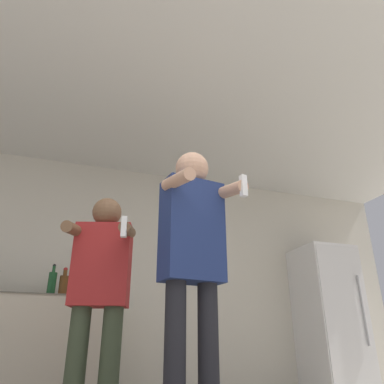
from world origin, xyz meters
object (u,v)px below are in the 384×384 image
(bottle_red_label, at_px, (64,285))
(person_woman_foreground, at_px, (193,254))
(bottle_tall_gin, at_px, (52,284))
(refrigerator, at_px, (330,319))
(bottle_clear_vodka, at_px, (95,285))
(person_man_side, at_px, (100,287))

(bottle_red_label, relative_size, person_woman_foreground, 0.17)
(bottle_red_label, height_order, person_woman_foreground, person_woman_foreground)
(bottle_tall_gin, height_order, bottle_red_label, bottle_tall_gin)
(refrigerator, bearing_deg, bottle_red_label, 178.90)
(bottle_clear_vodka, xyz_separation_m, person_woman_foreground, (0.45, -1.75, -0.04))
(bottle_clear_vodka, height_order, bottle_red_label, bottle_clear_vodka)
(person_man_side, bearing_deg, bottle_clear_vodka, 87.67)
(person_woman_foreground, bearing_deg, person_man_side, 133.14)
(bottle_red_label, bearing_deg, person_woman_foreground, -66.72)
(bottle_tall_gin, bearing_deg, person_man_side, -73.50)
(person_woman_foreground, bearing_deg, bottle_clear_vodka, 104.57)
(refrigerator, height_order, bottle_clear_vodka, refrigerator)
(bottle_tall_gin, bearing_deg, refrigerator, -1.06)
(bottle_tall_gin, relative_size, person_woman_foreground, 0.18)
(refrigerator, xyz_separation_m, bottle_red_label, (-3.02, 0.06, 0.25))
(bottle_tall_gin, relative_size, bottle_clear_vodka, 0.95)
(refrigerator, xyz_separation_m, person_man_side, (-2.77, -1.15, 0.07))
(person_woman_foreground, bearing_deg, refrigerator, 36.73)
(bottle_clear_vodka, bearing_deg, person_man_side, -92.33)
(bottle_clear_vodka, bearing_deg, bottle_red_label, -180.00)
(bottle_red_label, xyz_separation_m, person_woman_foreground, (0.75, -1.75, -0.03))
(bottle_tall_gin, relative_size, bottle_red_label, 1.09)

